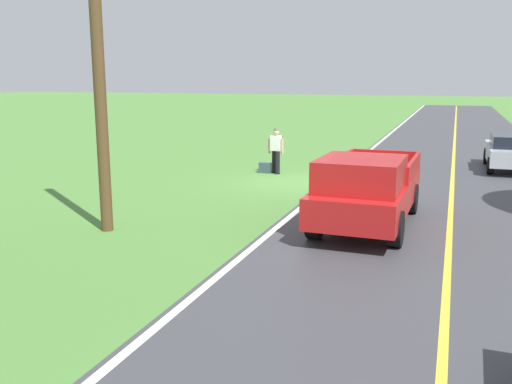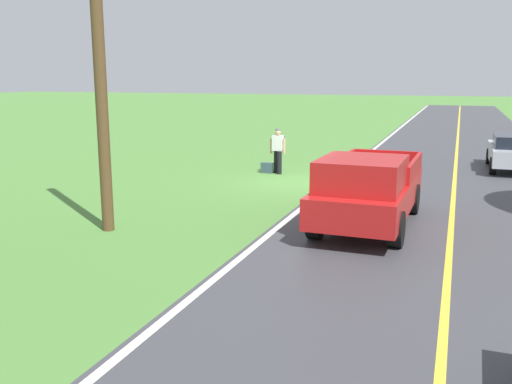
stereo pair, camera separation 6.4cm
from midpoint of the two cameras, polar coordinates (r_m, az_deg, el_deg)
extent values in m
plane|color=#4C7F38|center=(19.60, 4.18, 0.95)|extent=(200.00, 200.00, 0.00)
cube|color=#3D3D42|center=(18.93, 19.24, -0.05)|extent=(8.36, 120.00, 0.00)
cube|color=silver|center=(19.34, 7.32, 0.76)|extent=(0.16, 117.60, 0.00)
cube|color=gold|center=(18.93, 19.24, -0.04)|extent=(0.14, 117.60, 0.00)
cylinder|color=black|center=(21.25, 2.12, 3.01)|extent=(0.18, 0.18, 0.88)
cylinder|color=black|center=(21.55, 1.78, 3.13)|extent=(0.18, 0.18, 0.88)
cube|color=white|center=(21.30, 1.97, 5.01)|extent=(0.41, 0.27, 0.58)
sphere|color=tan|center=(21.26, 1.97, 6.10)|extent=(0.23, 0.23, 0.23)
sphere|color=#4C564C|center=(21.25, 1.98, 6.30)|extent=(0.20, 0.20, 0.20)
cube|color=black|center=(21.49, 2.15, 5.15)|extent=(0.33, 0.21, 0.44)
cylinder|color=tan|center=(21.21, 2.61, 4.68)|extent=(0.10, 0.10, 0.58)
cylinder|color=tan|center=(21.38, 1.29, 4.75)|extent=(0.10, 0.10, 0.58)
cube|color=#384C56|center=(21.53, 0.85, 2.48)|extent=(0.47, 0.22, 0.40)
cube|color=#B21919|center=(14.22, 11.28, -0.24)|extent=(2.14, 5.45, 0.70)
cube|color=#B21919|center=(12.94, 10.50, 1.83)|extent=(1.89, 2.21, 0.72)
cube|color=black|center=(12.92, 10.51, 2.14)|extent=(1.71, 1.34, 0.43)
cube|color=#B21919|center=(15.05, 15.61, 2.43)|extent=(0.18, 3.03, 0.45)
cube|color=#B21919|center=(15.34, 8.60, 2.89)|extent=(0.18, 3.03, 0.45)
cube|color=#B21919|center=(16.65, 12.90, 3.41)|extent=(1.84, 0.15, 0.45)
cylinder|color=black|center=(12.49, 13.91, -3.66)|extent=(0.32, 0.81, 0.80)
cylinder|color=black|center=(12.81, 5.90, -2.98)|extent=(0.32, 0.81, 0.80)
cylinder|color=black|center=(15.68, 15.45, -0.65)|extent=(0.32, 0.81, 0.80)
cylinder|color=black|center=(15.94, 9.01, -0.17)|extent=(0.32, 0.81, 0.80)
cube|color=#B2B7C1|center=(24.45, 24.59, 3.57)|extent=(1.87, 4.41, 0.62)
cylinder|color=black|center=(25.81, 22.40, 3.42)|extent=(0.24, 0.66, 0.66)
cylinder|color=black|center=(23.04, 22.73, 2.51)|extent=(0.24, 0.66, 0.66)
cylinder|color=brown|center=(13.52, -16.01, 14.25)|extent=(0.28, 0.28, 8.68)
camera|label=1|loc=(0.03, -90.18, -0.04)|focal=39.23mm
camera|label=2|loc=(0.03, 89.82, 0.04)|focal=39.23mm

